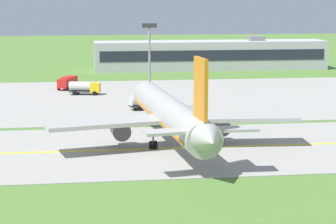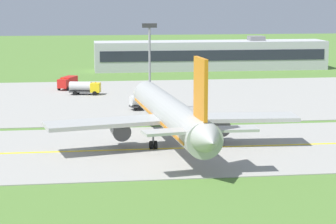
% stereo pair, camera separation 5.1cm
% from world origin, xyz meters
% --- Properties ---
extents(ground_plane, '(500.00, 500.00, 0.00)m').
position_xyz_m(ground_plane, '(0.00, 0.00, 0.00)').
color(ground_plane, '#517A33').
extents(taxiway_strip, '(240.00, 28.00, 0.10)m').
position_xyz_m(taxiway_strip, '(0.00, 0.00, 0.05)').
color(taxiway_strip, '#9E9B93').
rests_on(taxiway_strip, ground).
extents(apron_pad, '(140.00, 52.00, 0.10)m').
position_xyz_m(apron_pad, '(10.00, 42.00, 0.05)').
color(apron_pad, '#9E9B93').
rests_on(apron_pad, ground).
extents(taxiway_centreline, '(220.00, 0.60, 0.01)m').
position_xyz_m(taxiway_centreline, '(0.00, 0.00, 0.11)').
color(taxiway_centreline, yellow).
rests_on(taxiway_centreline, taxiway_strip).
extents(airplane_lead, '(32.41, 39.66, 12.70)m').
position_xyz_m(airplane_lead, '(-3.00, 1.85, 4.13)').
color(airplane_lead, '#ADADA8').
rests_on(airplane_lead, ground).
extents(service_truck_baggage, '(6.33, 3.58, 2.65)m').
position_xyz_m(service_truck_baggage, '(-3.24, 29.39, 1.53)').
color(service_truck_baggage, orange).
rests_on(service_truck_baggage, ground).
extents(service_truck_fuel, '(4.22, 6.33, 2.60)m').
position_xyz_m(service_truck_fuel, '(-17.17, 56.22, 1.53)').
color(service_truck_fuel, red).
rests_on(service_truck_fuel, ground).
extents(service_truck_catering, '(6.30, 3.31, 2.65)m').
position_xyz_m(service_truck_catering, '(-13.66, 47.87, 1.53)').
color(service_truck_catering, yellow).
rests_on(service_truck_catering, ground).
extents(terminal_building, '(60.92, 9.87, 8.72)m').
position_xyz_m(terminal_building, '(19.60, 89.45, 3.78)').
color(terminal_building, '#B2B2B7').
rests_on(terminal_building, ground).
extents(apron_light_mast, '(2.40, 0.50, 14.70)m').
position_xyz_m(apron_light_mast, '(-3.12, 26.84, 9.33)').
color(apron_light_mast, gray).
rests_on(apron_light_mast, ground).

